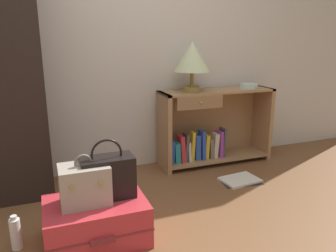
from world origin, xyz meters
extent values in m
cube|color=beige|center=(0.00, 1.50, 1.30)|extent=(6.40, 0.10, 2.60)
cube|color=#A37A51|center=(0.44, 1.26, 0.37)|extent=(0.04, 0.32, 0.75)
cube|color=#A37A51|center=(1.55, 1.26, 0.37)|extent=(0.04, 0.32, 0.75)
cube|color=#A37A51|center=(0.99, 1.26, 0.74)|extent=(1.15, 0.32, 0.02)
cube|color=#A37A51|center=(0.99, 1.26, 0.06)|extent=(1.07, 0.32, 0.02)
cube|color=#A37A51|center=(0.99, 1.41, 0.37)|extent=(1.07, 0.01, 0.73)
cube|color=#8F6B47|center=(0.73, 1.11, 0.66)|extent=(0.46, 0.02, 0.12)
sphere|color=#9E844C|center=(0.73, 1.09, 0.66)|extent=(0.02, 0.02, 0.02)
cube|color=#2D51B2|center=(0.50, 1.23, 0.18)|extent=(0.05, 0.08, 0.22)
cube|color=teal|center=(0.56, 1.23, 0.16)|extent=(0.06, 0.10, 0.20)
cube|color=red|center=(0.61, 1.23, 0.20)|extent=(0.06, 0.12, 0.26)
cube|color=#4C474C|center=(0.65, 1.23, 0.20)|extent=(0.05, 0.11, 0.28)
cube|color=beige|center=(0.68, 1.23, 0.16)|extent=(0.04, 0.10, 0.19)
cube|color=gold|center=(0.72, 1.23, 0.21)|extent=(0.05, 0.08, 0.29)
cube|color=#2D51B2|center=(0.77, 1.23, 0.19)|extent=(0.05, 0.09, 0.25)
cube|color=#2D51B2|center=(0.83, 1.23, 0.21)|extent=(0.05, 0.12, 0.29)
cube|color=gold|center=(0.87, 1.23, 0.19)|extent=(0.05, 0.09, 0.25)
cube|color=#726659|center=(0.92, 1.23, 0.17)|extent=(0.05, 0.11, 0.20)
cube|color=beige|center=(0.97, 1.23, 0.19)|extent=(0.06, 0.09, 0.25)
cube|color=purple|center=(1.02, 1.23, 0.20)|extent=(0.03, 0.13, 0.27)
cube|color=#4C474C|center=(1.06, 1.23, 0.21)|extent=(0.03, 0.12, 0.29)
cylinder|color=olive|center=(0.71, 1.24, 0.77)|extent=(0.17, 0.17, 0.05)
cylinder|color=olive|center=(0.71, 1.24, 0.87)|extent=(0.04, 0.04, 0.14)
cone|color=beige|center=(0.71, 1.24, 1.07)|extent=(0.34, 0.34, 0.27)
cylinder|color=silver|center=(1.33, 1.23, 0.77)|extent=(0.18, 0.18, 0.05)
cube|color=#D1333D|center=(-0.36, 0.31, 0.13)|extent=(0.61, 0.42, 0.27)
cube|color=maroon|center=(-0.36, 0.31, 0.13)|extent=(0.62, 0.43, 0.01)
cube|color=maroon|center=(-0.36, 0.09, 0.13)|extent=(0.14, 0.02, 0.03)
cube|color=#A89E8E|center=(-0.42, 0.32, 0.39)|extent=(0.29, 0.20, 0.24)
torus|color=slate|center=(-0.42, 0.32, 0.52)|extent=(0.11, 0.02, 0.11)
cube|color=tan|center=(-0.50, 0.21, 0.43)|extent=(0.02, 0.01, 0.02)
cube|color=tan|center=(-0.34, 0.21, 0.43)|extent=(0.02, 0.01, 0.02)
cube|color=black|center=(-0.27, 0.35, 0.40)|extent=(0.33, 0.17, 0.26)
torus|color=black|center=(-0.27, 0.35, 0.55)|extent=(0.19, 0.01, 0.19)
cylinder|color=white|center=(-0.83, 0.40, 0.10)|extent=(0.06, 0.06, 0.19)
cylinder|color=silver|center=(-0.83, 0.40, 0.21)|extent=(0.04, 0.04, 0.02)
cube|color=white|center=(0.97, 0.76, 0.01)|extent=(0.35, 0.26, 0.02)
cube|color=black|center=(0.97, 0.76, 0.00)|extent=(0.37, 0.29, 0.01)
camera|label=1|loc=(-0.60, -1.53, 1.22)|focal=35.04mm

